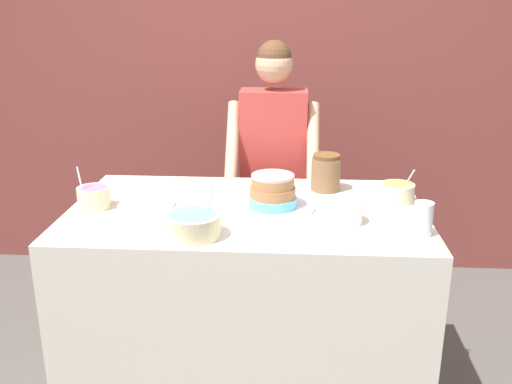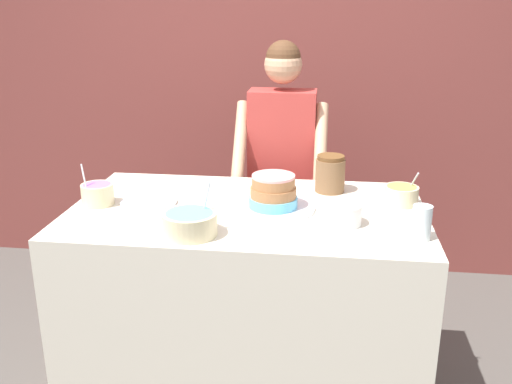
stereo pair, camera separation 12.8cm
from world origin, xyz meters
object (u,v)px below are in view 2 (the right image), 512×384
frosting_bowl_purple (98,193)px  drinking_glass (422,223)px  person_baker (282,160)px  frosting_bowl_blue (190,223)px  ceramic_plate (149,202)px  cake (273,195)px  frosting_bowl_olive (401,194)px  stoneware_jar (330,174)px  frosting_bowl_pink (342,213)px

frosting_bowl_purple → drinking_glass: frosting_bowl_purple is taller
person_baker → frosting_bowl_blue: size_ratio=7.87×
ceramic_plate → cake: bearing=-0.1°
frosting_bowl_olive → drinking_glass: 0.36m
frosting_bowl_olive → drinking_glass: frosting_bowl_olive is taller
frosting_bowl_purple → person_baker: bearing=45.9°
frosting_bowl_olive → stoneware_jar: bearing=155.5°
frosting_bowl_pink → frosting_bowl_purple: (-1.00, 0.09, 0.00)m
person_baker → cake: person_baker is taller
frosting_bowl_purple → frosting_bowl_olive: frosting_bowl_purple is taller
drinking_glass → ceramic_plate: (-1.07, 0.24, -0.06)m
frosting_bowl_blue → ceramic_plate: (-0.25, 0.31, -0.04)m
frosting_bowl_blue → drinking_glass: size_ratio=1.60×
cake → frosting_bowl_blue: size_ratio=1.71×
cake → drinking_glass: (0.55, -0.24, 0.00)m
frosting_bowl_blue → frosting_bowl_pink: frosting_bowl_blue is taller
frosting_bowl_purple → ceramic_plate: size_ratio=0.75×
cake → ceramic_plate: size_ratio=1.45×
drinking_glass → ceramic_plate: size_ratio=0.53×
frosting_bowl_blue → frosting_bowl_pink: bearing=17.9°
cake → ceramic_plate: bearing=179.9°
person_baker → ceramic_plate: 0.85m
frosting_bowl_olive → frosting_bowl_purple: bearing=-172.7°
frosting_bowl_blue → frosting_bowl_purple: size_ratio=1.13×
frosting_bowl_olive → drinking_glass: (0.03, -0.36, 0.02)m
person_baker → frosting_bowl_blue: 1.02m
frosting_bowl_purple → drinking_glass: size_ratio=1.42×
frosting_bowl_purple → ceramic_plate: bearing=10.3°
drinking_glass → cake: bearing=156.3°
person_baker → frosting_bowl_pink: size_ratio=10.69×
drinking_glass → stoneware_jar: 0.59m
frosting_bowl_pink → drinking_glass: size_ratio=1.18×
frosting_bowl_purple → drinking_glass: bearing=-9.1°
frosting_bowl_pink → frosting_bowl_olive: bearing=45.8°
frosting_bowl_olive → ceramic_plate: size_ratio=0.60×
person_baker → frosting_bowl_pink: 0.87m
frosting_bowl_purple → drinking_glass: (1.27, -0.20, 0.01)m
cake → frosting_bowl_pink: 0.30m
cake → frosting_bowl_purple: 0.73m
cake → frosting_bowl_purple: (-0.72, -0.04, -0.01)m
cake → stoneware_jar: 0.34m
frosting_bowl_pink → frosting_bowl_purple: size_ratio=0.83×
drinking_glass → stoneware_jar: bearing=122.9°
cake → frosting_bowl_blue: frosting_bowl_blue is taller
frosting_bowl_blue → person_baker: bearing=76.0°
frosting_bowl_purple → cake: bearing=2.9°
person_baker → ceramic_plate: size_ratio=6.67×
frosting_bowl_purple → frosting_bowl_olive: (1.24, 0.16, -0.01)m
cake → drinking_glass: cake is taller
cake → stoneware_jar: size_ratio=2.08×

